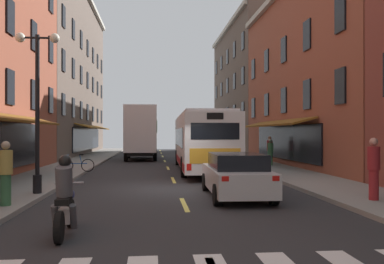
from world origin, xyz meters
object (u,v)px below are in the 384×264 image
at_px(box_truck, 141,133).
at_px(pedestrian_near, 5,171).
at_px(pedestrian_mid, 374,168).
at_px(bicycle_near, 77,165).
at_px(transit_bus, 201,141).
at_px(pedestrian_far, 270,152).
at_px(motorcycle_rider, 65,201).
at_px(street_lamp_twin, 37,104).
at_px(pedestrian_rear, 270,150).
at_px(sedan_mid, 236,175).
at_px(sedan_near, 142,146).

bearing_deg(box_truck, pedestrian_near, -98.13).
bearing_deg(pedestrian_mid, bicycle_near, 177.24).
height_order(pedestrian_near, pedestrian_mid, pedestrian_mid).
bearing_deg(transit_bus, pedestrian_far, 20.37).
relative_size(box_truck, pedestrian_far, 4.34).
xyz_separation_m(motorcycle_rider, pedestrian_mid, (8.30, 2.93, 0.38)).
relative_size(box_truck, street_lamp_twin, 1.33).
distance_m(bicycle_near, pedestrian_far, 11.59).
xyz_separation_m(transit_bus, pedestrian_mid, (3.74, -11.75, -0.58)).
distance_m(box_truck, pedestrian_near, 21.97).
bearing_deg(pedestrian_mid, motorcycle_rider, -119.26).
distance_m(box_truck, pedestrian_mid, 23.00).
bearing_deg(pedestrian_rear, transit_bus, -54.99).
height_order(sedan_mid, pedestrian_rear, pedestrian_rear).
bearing_deg(pedestrian_mid, pedestrian_rear, 127.27).
xyz_separation_m(box_truck, sedan_mid, (3.63, -19.98, -1.37)).
relative_size(sedan_mid, street_lamp_twin, 0.89).
bearing_deg(transit_bus, pedestrian_near, -119.97).
bearing_deg(pedestrian_rear, pedestrian_mid, 0.36).
xyz_separation_m(motorcycle_rider, bicycle_near, (-2.01, 12.92, -0.21)).
bearing_deg(bicycle_near, sedan_near, 83.27).
relative_size(box_truck, motorcycle_rider, 3.37).
bearing_deg(pedestrian_far, transit_bus, 80.69).
xyz_separation_m(sedan_mid, motorcycle_rider, (-4.54, -4.71, -0.03)).
distance_m(transit_bus, bicycle_near, 6.91).
distance_m(motorcycle_rider, bicycle_near, 13.07).
relative_size(sedan_near, pedestrian_near, 2.69).
bearing_deg(pedestrian_near, street_lamp_twin, -163.48).
bearing_deg(box_truck, pedestrian_mid, -71.23).
bearing_deg(transit_bus, box_truck, 110.05).
relative_size(sedan_mid, pedestrian_mid, 2.55).
distance_m(bicycle_near, street_lamp_twin, 8.04).
distance_m(box_truck, bicycle_near, 12.23).
relative_size(sedan_near, motorcycle_rider, 2.28).
height_order(box_truck, street_lamp_twin, street_lamp_twin).
distance_m(box_truck, street_lamp_twin, 19.63).
xyz_separation_m(box_truck, bicycle_near, (-2.92, -11.77, -1.60)).
bearing_deg(sedan_mid, pedestrian_near, -165.45).
height_order(sedan_mid, pedestrian_near, pedestrian_near).
xyz_separation_m(motorcycle_rider, pedestrian_rear, (9.33, 17.49, 0.35)).
xyz_separation_m(motorcycle_rider, pedestrian_near, (-2.19, 2.96, 0.36)).
bearing_deg(pedestrian_near, box_truck, -166.01).
distance_m(pedestrian_near, pedestrian_rear, 18.55).
bearing_deg(sedan_mid, bicycle_near, 128.61).
xyz_separation_m(box_truck, pedestrian_far, (8.14, -8.35, -1.14)).
xyz_separation_m(transit_bus, pedestrian_far, (4.49, 1.67, -0.71)).
bearing_deg(bicycle_near, pedestrian_mid, -44.08).
distance_m(sedan_mid, pedestrian_far, 12.48).
bearing_deg(street_lamp_twin, motorcycle_rider, -69.65).
distance_m(sedan_near, street_lamp_twin, 30.85).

